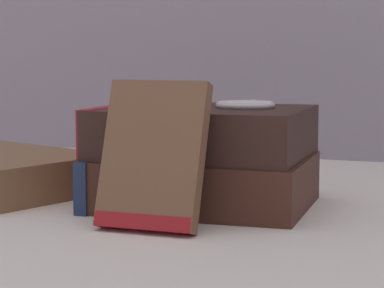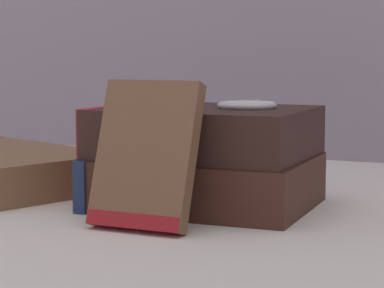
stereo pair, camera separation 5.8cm
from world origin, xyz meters
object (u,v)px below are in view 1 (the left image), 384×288
book_flat_top (197,132)px  pocket_watch (245,105)px  reading_glasses (208,178)px  book_flat_bottom (199,181)px  book_leaning_front (153,161)px

book_flat_top → pocket_watch: (0.04, 0.01, 0.03)m
book_flat_top → pocket_watch: bearing=7.6°
pocket_watch → reading_glasses: pocket_watch is taller
book_flat_bottom → reading_glasses: (-0.04, 0.15, -0.02)m
book_leaning_front → pocket_watch: book_leaning_front is taller
book_leaning_front → pocket_watch: size_ratio=2.09×
book_flat_top → reading_glasses: (-0.04, 0.15, -0.07)m
book_flat_bottom → pocket_watch: pocket_watch is taller
book_flat_bottom → book_flat_top: bearing=131.9°
book_leaning_front → pocket_watch: (0.04, 0.12, 0.04)m
book_flat_top → reading_glasses: size_ratio=1.73×
book_flat_bottom → book_leaning_front: size_ratio=1.67×
book_leaning_front → book_flat_top: bearing=90.9°
book_flat_bottom → pocket_watch: size_ratio=3.49×
book_leaning_front → reading_glasses: 0.27m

